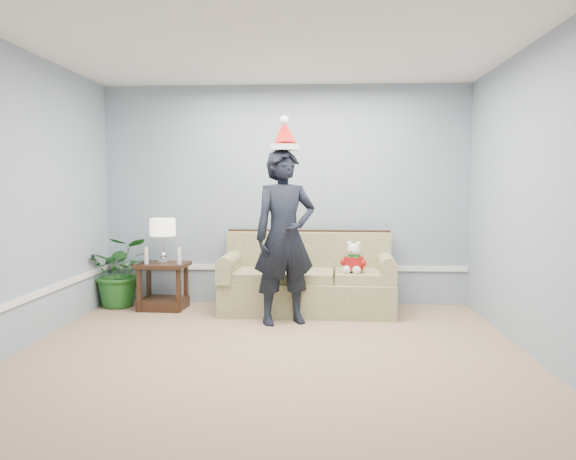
{
  "coord_description": "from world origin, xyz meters",
  "views": [
    {
      "loc": [
        0.41,
        -4.43,
        1.47
      ],
      "look_at": [
        0.08,
        1.55,
        1.0
      ],
      "focal_mm": 35.0,
      "sensor_mm": 36.0,
      "label": 1
    }
  ],
  "objects_px": {
    "sofa": "(308,283)",
    "man": "(285,237)",
    "houseplant": "(121,271)",
    "teddy_bear": "(354,261)",
    "side_table": "(163,291)",
    "table_lamp": "(163,229)"
  },
  "relations": [
    {
      "from": "sofa",
      "to": "man",
      "type": "distance_m",
      "value": 0.88
    },
    {
      "from": "houseplant",
      "to": "teddy_bear",
      "type": "distance_m",
      "value": 2.83
    },
    {
      "from": "sofa",
      "to": "teddy_bear",
      "type": "relative_size",
      "value": 5.59
    },
    {
      "from": "side_table",
      "to": "man",
      "type": "distance_m",
      "value": 1.76
    },
    {
      "from": "man",
      "to": "sofa",
      "type": "bearing_deg",
      "value": 47.02
    },
    {
      "from": "teddy_bear",
      "to": "side_table",
      "type": "bearing_deg",
      "value": -167.86
    },
    {
      "from": "sofa",
      "to": "houseplant",
      "type": "height_order",
      "value": "sofa"
    },
    {
      "from": "man",
      "to": "teddy_bear",
      "type": "distance_m",
      "value": 0.91
    },
    {
      "from": "table_lamp",
      "to": "sofa",
      "type": "bearing_deg",
      "value": 0.88
    },
    {
      "from": "table_lamp",
      "to": "man",
      "type": "xyz_separation_m",
      "value": [
        1.48,
        -0.58,
        -0.03
      ]
    },
    {
      "from": "sofa",
      "to": "side_table",
      "type": "bearing_deg",
      "value": -177.79
    },
    {
      "from": "houseplant",
      "to": "man",
      "type": "xyz_separation_m",
      "value": [
        2.04,
        -0.72,
        0.5
      ]
    },
    {
      "from": "side_table",
      "to": "table_lamp",
      "type": "relative_size",
      "value": 1.15
    },
    {
      "from": "man",
      "to": "teddy_bear",
      "type": "xyz_separation_m",
      "value": [
        0.76,
        0.41,
        -0.31
      ]
    },
    {
      "from": "table_lamp",
      "to": "teddy_bear",
      "type": "distance_m",
      "value": 2.27
    },
    {
      "from": "sofa",
      "to": "table_lamp",
      "type": "height_order",
      "value": "table_lamp"
    },
    {
      "from": "houseplant",
      "to": "teddy_bear",
      "type": "height_order",
      "value": "houseplant"
    },
    {
      "from": "houseplant",
      "to": "man",
      "type": "distance_m",
      "value": 2.22
    },
    {
      "from": "sofa",
      "to": "teddy_bear",
      "type": "xyz_separation_m",
      "value": [
        0.52,
        -0.2,
        0.29
      ]
    },
    {
      "from": "man",
      "to": "houseplant",
      "type": "bearing_deg",
      "value": 138.59
    },
    {
      "from": "table_lamp",
      "to": "houseplant",
      "type": "distance_m",
      "value": 0.79
    },
    {
      "from": "sofa",
      "to": "side_table",
      "type": "distance_m",
      "value": 1.73
    }
  ]
}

